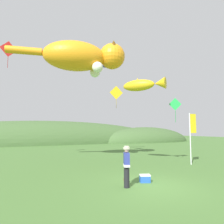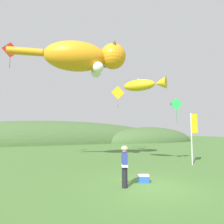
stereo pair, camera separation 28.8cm
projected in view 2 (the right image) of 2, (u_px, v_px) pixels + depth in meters
ground_plane at (149, 187)px, 8.70m from camera, size 120.00×120.00×0.00m
distant_hill_ridge at (74, 143)px, 37.42m from camera, size 54.39×12.53×8.26m
festival_attendant at (125, 165)px, 8.64m from camera, size 0.41×0.49×1.77m
kite_spool at (125, 180)px, 9.37m from camera, size 0.14×0.27×0.27m
picnic_cooler at (144, 179)px, 9.43m from camera, size 0.58×0.48×0.36m
festival_banner_pole at (193, 131)px, 14.43m from camera, size 0.66×0.08×3.70m
kite_giant_cat at (84, 57)px, 15.64m from camera, size 8.80×3.51×2.71m
kite_fish_windsock at (144, 85)px, 14.03m from camera, size 2.57×2.90×0.94m
kite_tube_streamer at (106, 66)px, 20.26m from camera, size 2.27×0.66×0.44m
kite_diamond_green at (176, 104)px, 14.90m from camera, size 0.83×0.46×1.84m
kite_diamond_gold at (118, 93)px, 20.27m from camera, size 1.38×0.23×2.30m
kite_diamond_red at (10, 50)px, 16.21m from camera, size 1.25×0.38×2.20m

